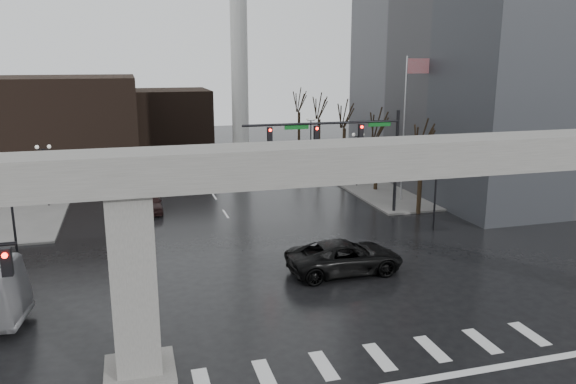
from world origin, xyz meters
name	(u,v)px	position (x,y,z in m)	size (l,w,h in m)	color
ground	(316,353)	(0.00, 0.00, 0.00)	(160.00, 160.00, 0.00)	black
sidewalk_ne	(432,164)	(26.00, 36.00, 0.07)	(28.00, 36.00, 0.15)	slate
elevated_guideway	(348,189)	(1.26, 0.00, 6.88)	(48.00, 2.60, 8.70)	gray
building_far_left	(56,126)	(-14.00, 42.00, 5.00)	(16.00, 14.00, 10.00)	black
building_far_mid	(169,122)	(-2.00, 52.00, 4.00)	(10.00, 10.00, 8.00)	black
smokestack	(239,44)	(6.00, 46.00, 13.35)	(3.60, 3.60, 30.00)	silver
signal_mast_arm	(351,141)	(8.99, 18.80, 5.83)	(12.12, 0.43, 8.00)	black
flagpole_assembly	(408,112)	(15.29, 22.00, 7.53)	(2.06, 0.12, 12.00)	silver
lamp_right_0	(436,181)	(13.50, 14.00, 3.47)	(1.22, 0.32, 5.11)	black
lamp_right_1	(358,150)	(13.50, 28.00, 3.47)	(1.22, 0.32, 5.11)	black
lamp_right_2	(311,132)	(13.50, 42.00, 3.47)	(1.22, 0.32, 5.11)	black
lamp_left_0	(12,209)	(-13.50, 14.00, 3.47)	(1.22, 0.32, 5.11)	black
lamp_left_1	(45,165)	(-13.50, 28.00, 3.47)	(1.22, 0.32, 5.11)	black
lamp_left_2	(63,141)	(-13.50, 42.00, 3.47)	(1.22, 0.32, 5.11)	black
tree_right_0	(420,179)	(14.53, 18.02, 2.79)	(1.09, 1.58, 7.50)	black
tree_right_1	(377,160)	(14.53, 26.02, 2.85)	(1.09, 1.61, 7.67)	black
tree_right_2	(344,146)	(14.53, 34.02, 2.91)	(1.10, 1.63, 7.85)	black
tree_right_3	(319,136)	(14.53, 42.02, 2.98)	(1.11, 1.66, 8.02)	black
tree_right_4	(299,127)	(14.53, 50.02, 3.04)	(1.12, 1.69, 8.19)	black
pickup_truck	(345,257)	(4.44, 8.04, 0.92)	(3.05, 6.61, 1.84)	black
far_car	(150,202)	(-5.59, 24.23, 0.76)	(1.79, 4.45, 1.52)	black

